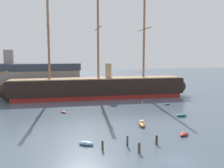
{
  "coord_description": "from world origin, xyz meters",
  "views": [
    {
      "loc": [
        -18.76,
        -29.39,
        15.39
      ],
      "look_at": [
        1.86,
        38.84,
        6.55
      ],
      "focal_mm": 39.27,
      "sensor_mm": 36.0,
      "label": 1
    }
  ],
  "objects_px": {
    "dinghy_alongside_stern": "(167,104)",
    "mooring_piling_right_pair": "(103,145)",
    "tall_ship": "(98,87)",
    "sailboat_near_centre": "(142,123)",
    "dockside_warehouse_left": "(25,79)",
    "mooring_piling_midwater": "(127,141)",
    "dinghy_foreground_right": "(184,134)",
    "sailboat_far_right": "(177,93)",
    "mooring_piling_left_pair": "(139,148)",
    "dinghy_foreground_left": "(86,143)",
    "mooring_piling_nearest": "(157,140)",
    "motorboat_far_left": "(17,101)",
    "dinghy_mid_right": "(181,115)",
    "dinghy_alongside_bow": "(63,112)",
    "motorboat_distant_centre": "(96,91)"
  },
  "relations": [
    {
      "from": "dinghy_alongside_bow",
      "to": "mooring_piling_left_pair",
      "type": "xyz_separation_m",
      "value": [
        8.76,
        -29.76,
        0.57
      ]
    },
    {
      "from": "dinghy_foreground_left",
      "to": "dinghy_mid_right",
      "type": "distance_m",
      "value": 28.65
    },
    {
      "from": "mooring_piling_midwater",
      "to": "mooring_piling_nearest",
      "type": "bearing_deg",
      "value": -7.95
    },
    {
      "from": "dockside_warehouse_left",
      "to": "motorboat_distant_centre",
      "type": "bearing_deg",
      "value": -6.35
    },
    {
      "from": "tall_ship",
      "to": "sailboat_near_centre",
      "type": "bearing_deg",
      "value": -88.17
    },
    {
      "from": "dockside_warehouse_left",
      "to": "mooring_piling_left_pair",
      "type": "bearing_deg",
      "value": -73.05
    },
    {
      "from": "mooring_piling_nearest",
      "to": "motorboat_far_left",
      "type": "bearing_deg",
      "value": 119.16
    },
    {
      "from": "mooring_piling_midwater",
      "to": "dinghy_mid_right",
      "type": "bearing_deg",
      "value": 36.34
    },
    {
      "from": "tall_ship",
      "to": "sailboat_near_centre",
      "type": "distance_m",
      "value": 35.11
    },
    {
      "from": "mooring_piling_left_pair",
      "to": "mooring_piling_right_pair",
      "type": "xyz_separation_m",
      "value": [
        -5.18,
        2.78,
        -0.06
      ]
    },
    {
      "from": "dinghy_alongside_stern",
      "to": "motorboat_far_left",
      "type": "relative_size",
      "value": 0.69
    },
    {
      "from": "dinghy_alongside_bow",
      "to": "mooring_piling_left_pair",
      "type": "relative_size",
      "value": 1.36
    },
    {
      "from": "dinghy_foreground_left",
      "to": "mooring_piling_midwater",
      "type": "distance_m",
      "value": 6.99
    },
    {
      "from": "dinghy_alongside_stern",
      "to": "sailboat_far_right",
      "type": "relative_size",
      "value": 0.36
    },
    {
      "from": "dinghy_alongside_stern",
      "to": "mooring_piling_right_pair",
      "type": "height_order",
      "value": "mooring_piling_right_pair"
    },
    {
      "from": "sailboat_near_centre",
      "to": "mooring_piling_midwater",
      "type": "distance_m",
      "value": 12.45
    },
    {
      "from": "sailboat_far_right",
      "to": "dockside_warehouse_left",
      "type": "distance_m",
      "value": 58.21
    },
    {
      "from": "dinghy_foreground_right",
      "to": "motorboat_far_left",
      "type": "xyz_separation_m",
      "value": [
        -32.84,
        43.39,
        0.13
      ]
    },
    {
      "from": "dinghy_mid_right",
      "to": "dockside_warehouse_left",
      "type": "xyz_separation_m",
      "value": [
        -38.41,
        46.94,
        5.54
      ]
    },
    {
      "from": "dinghy_alongside_stern",
      "to": "dockside_warehouse_left",
      "type": "xyz_separation_m",
      "value": [
        -41.96,
        33.65,
        5.62
      ]
    },
    {
      "from": "sailboat_far_right",
      "to": "motorboat_distant_centre",
      "type": "relative_size",
      "value": 2.04
    },
    {
      "from": "dinghy_mid_right",
      "to": "dinghy_alongside_bow",
      "type": "height_order",
      "value": "dinghy_mid_right"
    },
    {
      "from": "dinghy_alongside_bow",
      "to": "dockside_warehouse_left",
      "type": "xyz_separation_m",
      "value": [
        -10.89,
        34.72,
        5.63
      ]
    },
    {
      "from": "dinghy_alongside_bow",
      "to": "sailboat_far_right",
      "type": "xyz_separation_m",
      "value": [
        44.52,
        17.7,
        0.28
      ]
    },
    {
      "from": "dinghy_foreground_right",
      "to": "mooring_piling_midwater",
      "type": "xyz_separation_m",
      "value": [
        -12.18,
        -1.96,
        0.56
      ]
    },
    {
      "from": "sailboat_near_centre",
      "to": "motorboat_distant_centre",
      "type": "distance_m",
      "value": 48.1
    },
    {
      "from": "dinghy_foreground_left",
      "to": "mooring_piling_left_pair",
      "type": "xyz_separation_m",
      "value": [
        7.3,
        -5.64,
        0.48
      ]
    },
    {
      "from": "motorboat_far_left",
      "to": "mooring_piling_right_pair",
      "type": "relative_size",
      "value": 2.19
    },
    {
      "from": "dinghy_foreground_left",
      "to": "sailboat_near_centre",
      "type": "bearing_deg",
      "value": 29.56
    },
    {
      "from": "dinghy_alongside_stern",
      "to": "dockside_warehouse_left",
      "type": "distance_m",
      "value": 54.07
    },
    {
      "from": "mooring_piling_nearest",
      "to": "mooring_piling_left_pair",
      "type": "distance_m",
      "value": 4.91
    },
    {
      "from": "dinghy_foreground_left",
      "to": "sailboat_near_centre",
      "type": "distance_m",
      "value": 15.67
    },
    {
      "from": "dinghy_foreground_right",
      "to": "dinghy_alongside_bow",
      "type": "height_order",
      "value": "dinghy_foreground_right"
    },
    {
      "from": "tall_ship",
      "to": "dinghy_mid_right",
      "type": "xyz_separation_m",
      "value": [
        13.55,
        -30.77,
        -3.42
      ]
    },
    {
      "from": "sailboat_near_centre",
      "to": "motorboat_distant_centre",
      "type": "xyz_separation_m",
      "value": [
        1.23,
        48.08,
        -0.03
      ]
    },
    {
      "from": "mooring_piling_midwater",
      "to": "mooring_piling_right_pair",
      "type": "bearing_deg",
      "value": -175.19
    },
    {
      "from": "dinghy_alongside_stern",
      "to": "mooring_piling_nearest",
      "type": "xyz_separation_m",
      "value": [
        -18.05,
        -28.38,
        0.53
      ]
    },
    {
      "from": "mooring_piling_right_pair",
      "to": "mooring_piling_midwater",
      "type": "xyz_separation_m",
      "value": [
        4.4,
        0.37,
        0.13
      ]
    },
    {
      "from": "dinghy_foreground_right",
      "to": "mooring_piling_nearest",
      "type": "relative_size",
      "value": 1.86
    },
    {
      "from": "tall_ship",
      "to": "dinghy_alongside_bow",
      "type": "distance_m",
      "value": 23.48
    },
    {
      "from": "tall_ship",
      "to": "mooring_piling_left_pair",
      "type": "xyz_separation_m",
      "value": [
        -5.22,
        -48.3,
        -2.93
      ]
    },
    {
      "from": "dinghy_foreground_left",
      "to": "sailboat_far_right",
      "type": "distance_m",
      "value": 60.03
    },
    {
      "from": "dinghy_foreground_right",
      "to": "dockside_warehouse_left",
      "type": "xyz_separation_m",
      "value": [
        -31.05,
        59.36,
        5.55
      ]
    },
    {
      "from": "dinghy_foreground_left",
      "to": "dinghy_foreground_right",
      "type": "xyz_separation_m",
      "value": [
        18.69,
        -0.52,
        -0.01
      ]
    },
    {
      "from": "dinghy_foreground_left",
      "to": "dinghy_alongside_bow",
      "type": "bearing_deg",
      "value": 93.47
    },
    {
      "from": "motorboat_far_left",
      "to": "tall_ship",
      "type": "bearing_deg",
      "value": -0.43
    },
    {
      "from": "dinghy_foreground_right",
      "to": "sailboat_far_right",
      "type": "distance_m",
      "value": 48.86
    },
    {
      "from": "sailboat_far_right",
      "to": "dinghy_foreground_right",
      "type": "bearing_deg",
      "value": -119.91
    },
    {
      "from": "sailboat_near_centre",
      "to": "dinghy_alongside_stern",
      "type": "bearing_deg",
      "value": 47.54
    },
    {
      "from": "mooring_piling_left_pair",
      "to": "mooring_piling_right_pair",
      "type": "distance_m",
      "value": 5.88
    }
  ]
}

